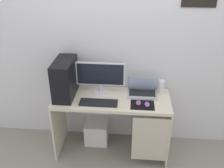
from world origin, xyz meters
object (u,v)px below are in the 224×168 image
monitor (100,77)px  subwoofer (97,131)px  laptop (142,90)px  mouse_right (147,104)px  pc_tower (65,79)px  speaker (161,87)px  mouse_left (138,103)px  keyboard (99,103)px

monitor → subwoofer: (-0.07, 0.03, -0.83)m
laptop → mouse_right: size_ratio=3.60×
pc_tower → monitor: (0.39, 0.10, -0.01)m
pc_tower → mouse_right: size_ratio=4.73×
speaker → mouse_left: speaker is taller
subwoofer → keyboard: bearing=-75.0°
laptop → subwoofer: 0.87m
pc_tower → mouse_right: bearing=-9.6°
speaker → keyboard: size_ratio=0.40×
monitor → mouse_right: 0.63m
pc_tower → speaker: (1.11, 0.15, -0.13)m
keyboard → laptop: bearing=28.8°
laptop → subwoofer: (-0.56, 0.02, -0.66)m
monitor → mouse_right: size_ratio=5.91×
pc_tower → keyboard: bearing=-21.0°
pc_tower → speaker: 1.12m
subwoofer → laptop: bearing=-1.9°
monitor → laptop: (0.49, 0.01, -0.17)m
keyboard → mouse_left: bearing=2.6°
pc_tower → laptop: size_ratio=1.31×
pc_tower → mouse_right: pc_tower is taller
monitor → laptop: 0.52m
pc_tower → laptop: pc_tower is taller
mouse_left → keyboard: bearing=-177.4°
laptop → speaker: size_ratio=2.08×
monitor → subwoofer: monitor is taller
speaker → mouse_right: size_ratio=1.73×
laptop → monitor: bearing=-178.3°
speaker → mouse_left: size_ratio=1.73×
speaker → subwoofer: 1.05m
laptop → speaker: (0.22, 0.03, 0.04)m
mouse_left → subwoofer: (-0.52, 0.27, -0.64)m
laptop → mouse_left: (-0.05, -0.25, -0.02)m
pc_tower → keyboard: pc_tower is taller
keyboard → mouse_right: bearing=-0.5°
pc_tower → monitor: 0.41m
laptop → mouse_left: bearing=-100.6°
monitor → laptop: bearing=1.7°
laptop → keyboard: 0.56m
pc_tower → speaker: bearing=7.6°
monitor → subwoofer: size_ratio=1.93×
mouse_right → keyboard: bearing=179.5°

